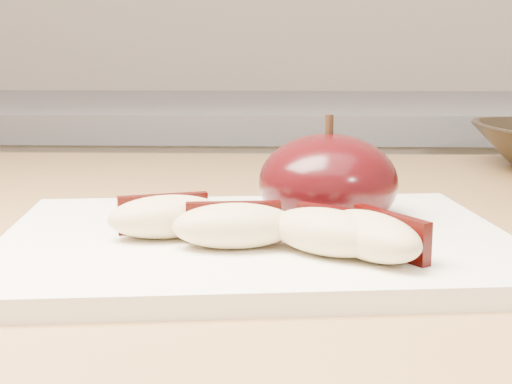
{
  "coord_description": "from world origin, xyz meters",
  "views": [
    {
      "loc": [
        0.03,
        -0.03,
        1.02
      ],
      "look_at": [
        0.01,
        0.39,
        0.94
      ],
      "focal_mm": 50.0,
      "sensor_mm": 36.0,
      "label": 1
    }
  ],
  "objects": [
    {
      "name": "apple_wedge_c",
      "position": [
        0.05,
        0.35,
        0.92
      ],
      "size": [
        0.08,
        0.07,
        0.03
      ],
      "rotation": [
        0.0,
        0.0,
        -0.6
      ],
      "color": "#CEB682",
      "rests_on": "cutting_board"
    },
    {
      "name": "apple_wedge_d",
      "position": [
        0.08,
        0.34,
        0.92
      ],
      "size": [
        0.07,
        0.08,
        0.03
      ],
      "rotation": [
        0.0,
        0.0,
        -0.97
      ],
      "color": "#CEB682",
      "rests_on": "cutting_board"
    },
    {
      "name": "cutting_board",
      "position": [
        0.01,
        0.39,
        0.91
      ],
      "size": [
        0.33,
        0.26,
        0.01
      ],
      "primitive_type": "cube",
      "rotation": [
        0.0,
        0.0,
        0.11
      ],
      "color": "white",
      "rests_on": "island_counter"
    },
    {
      "name": "apple_wedge_b",
      "position": [
        0.0,
        0.36,
        0.92
      ],
      "size": [
        0.07,
        0.04,
        0.03
      ],
      "rotation": [
        0.0,
        0.0,
        0.11
      ],
      "color": "#CEB682",
      "rests_on": "cutting_board"
    },
    {
      "name": "apple_wedge_a",
      "position": [
        -0.04,
        0.38,
        0.92
      ],
      "size": [
        0.08,
        0.05,
        0.03
      ],
      "rotation": [
        0.0,
        0.0,
        0.33
      ],
      "color": "#CEB682",
      "rests_on": "cutting_board"
    },
    {
      "name": "apple_half",
      "position": [
        0.06,
        0.44,
        0.94
      ],
      "size": [
        0.12,
        0.12,
        0.08
      ],
      "rotation": [
        0.0,
        0.0,
        0.34
      ],
      "color": "black",
      "rests_on": "cutting_board"
    },
    {
      "name": "back_cabinet",
      "position": [
        0.0,
        1.2,
        0.47
      ],
      "size": [
        2.4,
        0.62,
        0.94
      ],
      "color": "silver",
      "rests_on": "ground"
    }
  ]
}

